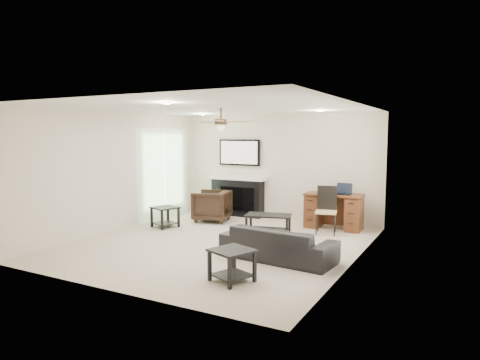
{
  "coord_description": "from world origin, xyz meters",
  "views": [
    {
      "loc": [
        4.04,
        -6.68,
        2.01
      ],
      "look_at": [
        0.13,
        0.6,
        1.14
      ],
      "focal_mm": 32.0,
      "sensor_mm": 36.0,
      "label": 1
    }
  ],
  "objects_px": {
    "desk": "(334,211)",
    "coffee_table": "(268,224)",
    "armchair": "(212,206)",
    "sofa": "(278,243)",
    "fireplace_unit": "(237,178)"
  },
  "relations": [
    {
      "from": "fireplace_unit",
      "to": "desk",
      "type": "xyz_separation_m",
      "value": [
        2.54,
        -0.32,
        -0.57
      ]
    },
    {
      "from": "armchair",
      "to": "sofa",
      "type": "bearing_deg",
      "value": 35.83
    },
    {
      "from": "armchair",
      "to": "coffee_table",
      "type": "bearing_deg",
      "value": 57.49
    },
    {
      "from": "sofa",
      "to": "fireplace_unit",
      "type": "relative_size",
      "value": 0.97
    },
    {
      "from": "sofa",
      "to": "coffee_table",
      "type": "distance_m",
      "value": 1.84
    },
    {
      "from": "armchair",
      "to": "coffee_table",
      "type": "height_order",
      "value": "armchair"
    },
    {
      "from": "sofa",
      "to": "desk",
      "type": "xyz_separation_m",
      "value": [
        0.14,
        2.7,
        0.11
      ]
    },
    {
      "from": "desk",
      "to": "coffee_table",
      "type": "bearing_deg",
      "value": -133.38
    },
    {
      "from": "armchair",
      "to": "desk",
      "type": "height_order",
      "value": "desk"
    },
    {
      "from": "desk",
      "to": "sofa",
      "type": "bearing_deg",
      "value": -92.96
    },
    {
      "from": "coffee_table",
      "to": "fireplace_unit",
      "type": "distance_m",
      "value": 2.2
    },
    {
      "from": "sofa",
      "to": "fireplace_unit",
      "type": "height_order",
      "value": "fireplace_unit"
    },
    {
      "from": "armchair",
      "to": "desk",
      "type": "bearing_deg",
      "value": 86.78
    },
    {
      "from": "coffee_table",
      "to": "fireplace_unit",
      "type": "xyz_separation_m",
      "value": [
        -1.5,
        1.42,
        0.75
      ]
    },
    {
      "from": "sofa",
      "to": "desk",
      "type": "bearing_deg",
      "value": -87.63
    }
  ]
}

